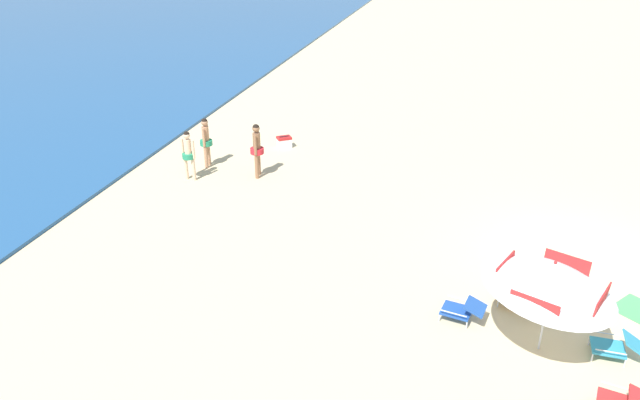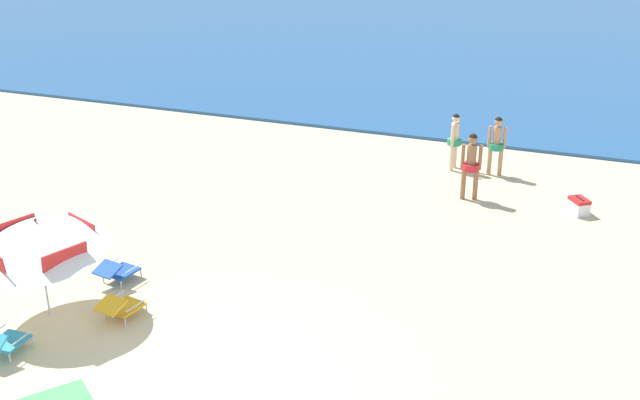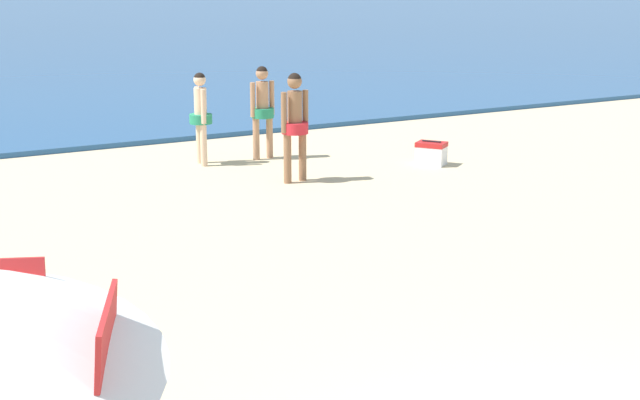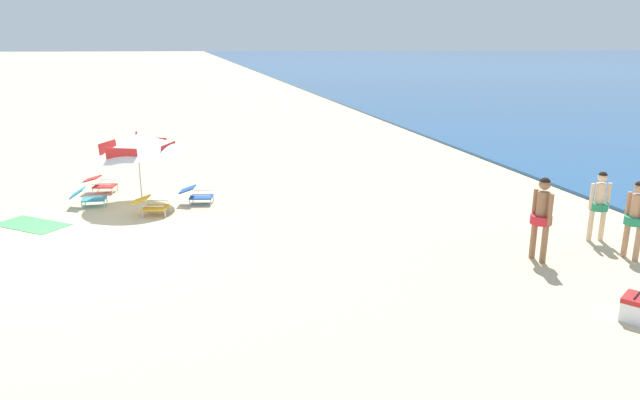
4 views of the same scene
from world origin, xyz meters
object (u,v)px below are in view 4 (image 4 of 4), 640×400
at_px(beach_umbrella_striped_main, 137,144).
at_px(lounge_chair_spare_folded, 100,183).
at_px(lounge_chair_under_umbrella, 88,197).
at_px(lounge_chair_beside_umbrella, 151,205).
at_px(lounge_chair_facing_sea, 196,194).
at_px(person_standing_beside, 542,213).
at_px(person_wading_in, 599,201).
at_px(cooler_box, 635,308).
at_px(beach_towel, 32,225).
at_px(person_standing_near_shore, 636,215).

xyz_separation_m(beach_umbrella_striped_main, lounge_chair_spare_folded, (-1.40, -1.27, -1.38)).
relative_size(lounge_chair_under_umbrella, lounge_chair_beside_umbrella, 0.95).
xyz_separation_m(beach_umbrella_striped_main, lounge_chair_facing_sea, (0.52, 1.49, -1.38)).
relative_size(lounge_chair_beside_umbrella, person_standing_beside, 0.55).
height_order(lounge_chair_spare_folded, person_wading_in, person_wading_in).
height_order(person_wading_in, cooler_box, person_wading_in).
relative_size(person_wading_in, cooler_box, 2.63).
distance_m(person_standing_beside, beach_towel, 11.78).
bearing_deg(person_wading_in, beach_towel, -107.75).
distance_m(lounge_chair_under_umbrella, cooler_box, 13.13).
xyz_separation_m(lounge_chair_under_umbrella, person_standing_beside, (6.30, 9.59, 0.74)).
distance_m(lounge_chair_beside_umbrella, lounge_chair_spare_folded, 3.19).
distance_m(person_wading_in, beach_towel, 13.32).
distance_m(lounge_chair_spare_folded, person_wading_in, 13.44).
bearing_deg(lounge_chair_beside_umbrella, lounge_chair_under_umbrella, -126.19).
height_order(lounge_chair_facing_sea, lounge_chair_spare_folded, lounge_chair_facing_sea).
xyz_separation_m(person_standing_near_shore, cooler_box, (2.31, -1.89, -0.75)).
xyz_separation_m(lounge_chair_beside_umbrella, lounge_chair_spare_folded, (-2.76, -1.60, 0.00)).
height_order(cooler_box, beach_towel, cooler_box).
bearing_deg(beach_towel, lounge_chair_spare_folded, 157.76).
relative_size(beach_umbrella_striped_main, lounge_chair_spare_folded, 2.98).
relative_size(lounge_chair_facing_sea, person_standing_near_shore, 0.58).
height_order(person_standing_near_shore, person_wading_in, person_standing_near_shore).
relative_size(lounge_chair_facing_sea, lounge_chair_spare_folded, 1.01).
distance_m(beach_umbrella_striped_main, lounge_chair_beside_umbrella, 1.97).
bearing_deg(lounge_chair_under_umbrella, person_standing_beside, 56.69).
bearing_deg(beach_umbrella_striped_main, cooler_box, 42.16).
bearing_deg(lounge_chair_under_umbrella, person_wading_in, 64.50).
distance_m(lounge_chair_spare_folded, person_standing_near_shore, 14.02).
bearing_deg(lounge_chair_beside_umbrella, person_standing_beside, 57.34).
bearing_deg(person_standing_near_shore, lounge_chair_facing_sea, -125.97).
relative_size(lounge_chair_spare_folded, beach_towel, 0.52).
xyz_separation_m(cooler_box, beach_towel, (-7.50, -10.70, -0.20)).
height_order(person_standing_near_shore, person_standing_beside, person_standing_beside).
bearing_deg(person_standing_near_shore, lounge_chair_spare_folded, -125.67).
height_order(lounge_chair_under_umbrella, beach_towel, lounge_chair_under_umbrella).
distance_m(lounge_chair_facing_sea, person_wading_in, 10.09).
relative_size(person_standing_beside, cooler_box, 2.87).
bearing_deg(beach_umbrella_striped_main, person_wading_in, 61.05).
bearing_deg(person_standing_beside, beach_towel, -114.36).
bearing_deg(lounge_chair_under_umbrella, beach_towel, -37.23).
height_order(person_standing_near_shore, cooler_box, person_standing_near_shore).
xyz_separation_m(person_standing_near_shore, beach_towel, (-5.20, -12.59, -0.95)).
bearing_deg(person_standing_beside, lounge_chair_under_umbrella, -123.31).
relative_size(person_wading_in, beach_towel, 0.88).
relative_size(beach_umbrella_striped_main, lounge_chair_facing_sea, 2.95).
height_order(beach_umbrella_striped_main, person_standing_near_shore, beach_umbrella_striped_main).
distance_m(lounge_chair_under_umbrella, beach_towel, 1.85).
bearing_deg(cooler_box, person_standing_beside, -179.86).
bearing_deg(person_wading_in, person_standing_beside, -68.06).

